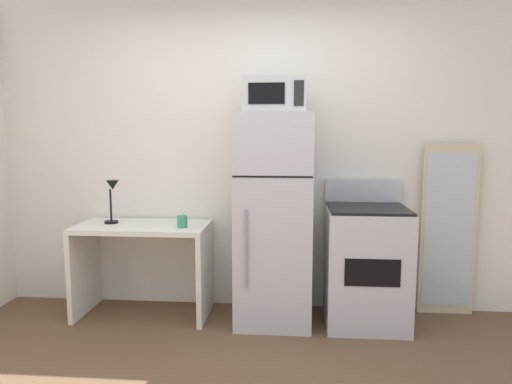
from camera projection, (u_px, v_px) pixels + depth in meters
The scene contains 8 objects.
wall_back_white at pixel (253, 154), 3.95m from camera, with size 5.00×0.10×2.60m, color silver.
desk at pixel (143, 253), 3.79m from camera, with size 1.05×0.54×0.75m.
desk_lamp at pixel (112, 194), 3.76m from camera, with size 0.14×0.12×0.35m.
coffee_mug at pixel (182, 221), 3.63m from camera, with size 0.08×0.08×0.10m, color #338C66.
refrigerator at pixel (274, 219), 3.63m from camera, with size 0.58×0.62×1.63m.
microwave at pixel (275, 95), 3.49m from camera, with size 0.46×0.35×0.26m.
oven_range at pixel (366, 265), 3.62m from camera, with size 0.61×0.61×1.10m.
leaning_mirror at pixel (448, 230), 3.79m from camera, with size 0.44×0.03×1.40m.
Camera 1 is at (0.35, -2.24, 1.49)m, focal length 32.82 mm.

